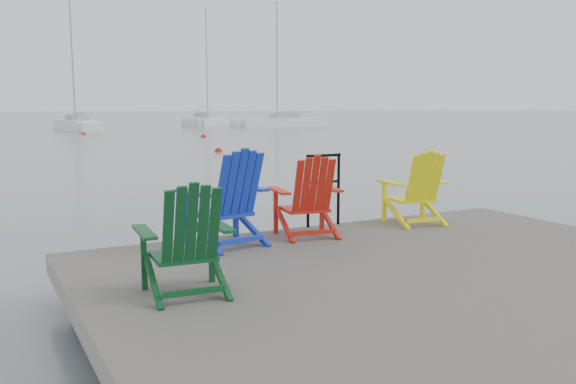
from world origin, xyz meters
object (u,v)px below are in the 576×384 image
chair_green (186,239)px  sailboat_mid (206,122)px  buoy_c (203,137)px  handrail (324,183)px  buoy_d (84,135)px  chair_yellow (417,188)px  buoy_a (218,152)px  sailboat_near (77,126)px  sailboat_far (281,123)px  chair_blue (228,198)px  chair_red (308,196)px

chair_green → sailboat_mid: 57.29m
chair_green → buoy_c: bearing=74.6°
handrail → sailboat_mid: 54.67m
buoy_c → buoy_d: bearing=130.1°
chair_yellow → buoy_a: chair_yellow is taller
sailboat_mid → buoy_a: 35.58m
sailboat_near → sailboat_far: 18.37m
sailboat_near → chair_blue: bearing=-102.1°
handrail → chair_yellow: (1.08, -0.47, -0.08)m
chair_blue → chair_yellow: size_ratio=1.12×
buoy_a → buoy_c: (3.52, 11.58, 0.00)m
handrail → sailboat_near: (3.92, 44.39, -0.69)m
sailboat_mid → buoy_c: 23.50m
buoy_d → chair_red: bearing=-95.6°
chair_blue → sailboat_mid: sailboat_mid is taller
chair_green → sailboat_mid: (19.93, 53.71, -0.60)m
sailboat_near → sailboat_mid: size_ratio=0.91×
chair_blue → chair_red: (0.98, 0.01, -0.05)m
chair_yellow → chair_blue: bearing=-172.3°
chair_green → sailboat_near: size_ratio=0.08×
buoy_a → buoy_c: 12.10m
sailboat_near → buoy_d: size_ratio=27.62×
chair_red → buoy_d: 37.62m
chair_red → chair_yellow: 1.57m
chair_red → buoy_d: (3.70, 37.43, -0.97)m
handrail → sailboat_mid: (17.52, 51.79, -0.69)m
sailboat_mid → buoy_a: sailboat_mid is taller
chair_green → buoy_a: 21.74m
sailboat_far → buoy_c: sailboat_far is taller
chair_yellow → buoy_d: bearing=94.2°
chair_green → sailboat_far: sailboat_far is taller
chair_blue → sailboat_far: sailboat_far is taller
chair_green → sailboat_mid: bearing=74.3°
chair_green → chair_red: size_ratio=0.98×
chair_yellow → buoy_c: 31.37m
chair_blue → sailboat_far: size_ratio=0.09×
chair_green → chair_yellow: size_ratio=0.98×
sailboat_near → buoy_a: sailboat_near is taller
chair_green → sailboat_far: 52.67m
handrail → sailboat_near: size_ratio=0.08×
chair_red → buoy_a: bearing=81.1°
sailboat_mid → buoy_a: size_ratio=35.22×
chair_blue → buoy_a: 20.06m
buoy_a → buoy_d: 18.90m
handrail → buoy_a: size_ratio=2.67×
chair_green → chair_blue: (0.94, 1.44, 0.06)m
chair_yellow → sailboat_far: sailboat_far is taller
chair_red → sailboat_far: size_ratio=0.08×
chair_blue → buoy_c: 32.14m
chair_red → sailboat_near: bearing=93.8°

